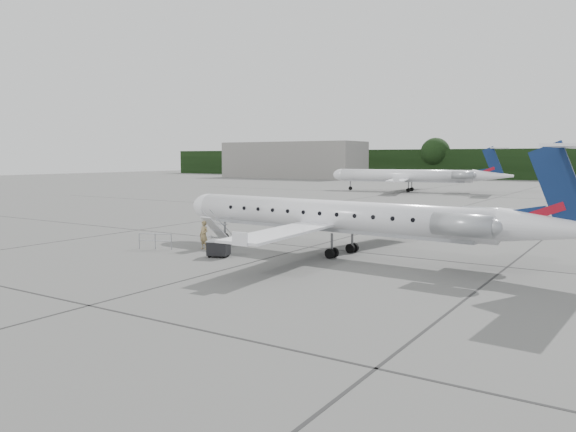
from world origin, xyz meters
The scene contains 8 objects.
ground centered at (0.00, 0.00, 0.00)m, with size 320.00×320.00×0.00m, color #62625F.
terminal_building centered at (-70.00, 110.00, 5.00)m, with size 40.00×14.00×10.00m, color slate.
main_regional_jet centered at (-1.63, 5.60, 3.27)m, with size 25.50×18.36×6.54m, color white, non-canonical shape.
airstair centered at (-9.08, 4.00, 1.02)m, with size 0.85×2.19×2.05m, color white, non-canonical shape.
passenger centered at (-9.16, 2.76, 0.91)m, with size 0.67×0.44×1.83m, color #947E50.
safety_railing centered at (-11.77, 1.07, 0.50)m, with size 2.20×0.08×1.00m, color #96989E, non-canonical shape.
baggage_cart centered at (-6.59, 1.12, 0.52)m, with size 1.19×0.97×1.03m, color black, non-canonical shape.
bg_regional_left centered at (-20.57, 67.12, 3.73)m, with size 28.46×20.49×7.47m, color white, non-canonical shape.
Camera 1 is at (14.46, -24.10, 5.86)m, focal length 35.00 mm.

